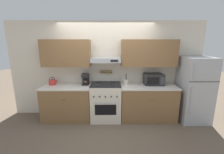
{
  "coord_description": "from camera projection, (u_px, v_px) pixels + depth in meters",
  "views": [
    {
      "loc": [
        0.14,
        -3.36,
        1.99
      ],
      "look_at": [
        0.16,
        0.28,
        1.16
      ],
      "focal_mm": 24.0,
      "sensor_mm": 36.0,
      "label": 1
    }
  ],
  "objects": [
    {
      "name": "ground_plane",
      "position": [
        106.0,
        125.0,
        3.72
      ],
      "size": [
        16.0,
        16.0,
        0.0
      ],
      "primitive_type": "plane",
      "color": "brown"
    },
    {
      "name": "wall_back",
      "position": [
        108.0,
        64.0,
        4.02
      ],
      "size": [
        5.2,
        0.46,
        2.55
      ],
      "color": "beige",
      "rests_on": "ground_plane"
    },
    {
      "name": "counter_left",
      "position": [
        68.0,
        102.0,
        3.95
      ],
      "size": [
        1.25,
        0.68,
        0.91
      ],
      "color": "brown",
      "rests_on": "ground_plane"
    },
    {
      "name": "counter_right",
      "position": [
        148.0,
        102.0,
        3.96
      ],
      "size": [
        1.44,
        0.68,
        0.91
      ],
      "color": "brown",
      "rests_on": "ground_plane"
    },
    {
      "name": "stove_range",
      "position": [
        106.0,
        101.0,
        3.94
      ],
      "size": [
        0.77,
        0.69,
        1.07
      ],
      "color": "beige",
      "rests_on": "ground_plane"
    },
    {
      "name": "refrigerator",
      "position": [
        194.0,
        89.0,
        3.83
      ],
      "size": [
        0.7,
        0.77,
        1.66
      ],
      "color": "#ADAFB5",
      "rests_on": "ground_plane"
    },
    {
      "name": "tea_kettle",
      "position": [
        52.0,
        82.0,
        3.95
      ],
      "size": [
        0.24,
        0.18,
        0.21
      ],
      "color": "red",
      "rests_on": "counter_left"
    },
    {
      "name": "coffee_maker",
      "position": [
        86.0,
        79.0,
        3.97
      ],
      "size": [
        0.18,
        0.22,
        0.29
      ],
      "color": "black",
      "rests_on": "counter_left"
    },
    {
      "name": "microwave",
      "position": [
        153.0,
        79.0,
        3.97
      ],
      "size": [
        0.5,
        0.39,
        0.29
      ],
      "color": "#232326",
      "rests_on": "counter_right"
    },
    {
      "name": "utensil_crock",
      "position": [
        126.0,
        82.0,
        3.96
      ],
      "size": [
        0.12,
        0.12,
        0.29
      ],
      "color": "silver",
      "rests_on": "counter_right"
    }
  ]
}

